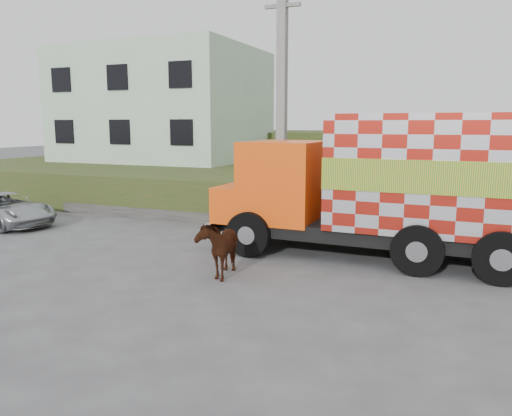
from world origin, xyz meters
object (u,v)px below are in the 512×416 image
at_px(cargo_truck, 389,186).
at_px(cow, 219,247).
at_px(utility_pole, 282,106).
at_px(suv, 4,209).
at_px(pedestrian, 329,155).

xyz_separation_m(cargo_truck, cow, (-3.36, -3.02, -1.25)).
distance_m(utility_pole, suv, 10.21).
xyz_separation_m(cow, suv, (-9.51, 2.26, -0.10)).
distance_m(utility_pole, cargo_truck, 5.23).
bearing_deg(utility_pole, cow, -84.40).
distance_m(utility_pole, cow, 6.68).
distance_m(cow, suv, 9.78).
distance_m(cow, pedestrian, 6.91).
relative_size(suv, pedestrian, 2.18).
bearing_deg(cow, utility_pole, 83.10).
height_order(utility_pole, cargo_truck, utility_pole).
distance_m(cargo_truck, suv, 12.96).
bearing_deg(suv, cargo_truck, -77.44).
bearing_deg(pedestrian, suv, 13.22).
bearing_deg(utility_pole, cargo_truck, -34.55).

